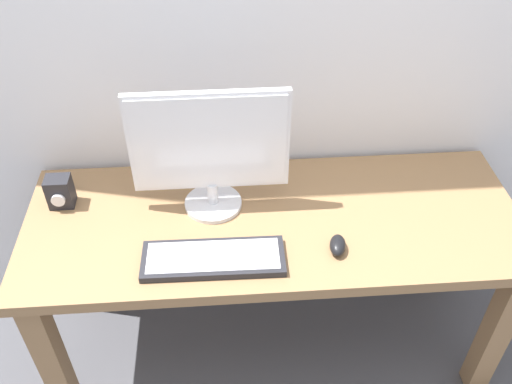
# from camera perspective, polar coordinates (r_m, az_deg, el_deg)

# --- Properties ---
(ground_plane) EXTENTS (6.00, 6.00, 0.00)m
(ground_plane) POSITION_cam_1_polar(r_m,az_deg,el_deg) (2.42, 1.50, -14.88)
(ground_plane) COLOR #4C4C51
(desk) EXTENTS (1.70, 0.64, 0.71)m
(desk) POSITION_cam_1_polar(r_m,az_deg,el_deg) (1.96, 1.80, -5.07)
(desk) COLOR #936D47
(desk) RESTS_ON ground_plane
(monitor) EXTENTS (0.52, 0.20, 0.44)m
(monitor) POSITION_cam_1_polar(r_m,az_deg,el_deg) (1.80, -4.79, 4.38)
(monitor) COLOR silver
(monitor) RESTS_ON desk
(keyboard_primary) EXTENTS (0.45, 0.16, 0.03)m
(keyboard_primary) POSITION_cam_1_polar(r_m,az_deg,el_deg) (1.74, -4.42, -6.84)
(keyboard_primary) COLOR #232328
(keyboard_primary) RESTS_ON desk
(mouse) EXTENTS (0.07, 0.10, 0.04)m
(mouse) POSITION_cam_1_polar(r_m,az_deg,el_deg) (1.78, 8.41, -5.45)
(mouse) COLOR black
(mouse) RESTS_ON desk
(audio_controller) EXTENTS (0.08, 0.08, 0.11)m
(audio_controller) POSITION_cam_1_polar(r_m,az_deg,el_deg) (2.01, -19.55, 0.02)
(audio_controller) COLOR #232328
(audio_controller) RESTS_ON desk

